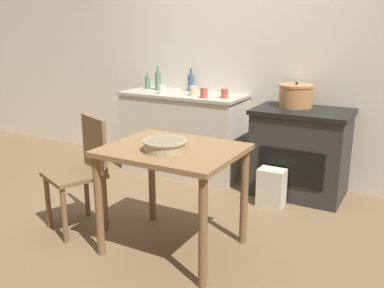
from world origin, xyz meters
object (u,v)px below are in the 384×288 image
stove (300,152)px  cup_mid_right (162,89)px  cup_center_left (204,93)px  flour_sack (271,188)px  cup_center_right (225,93)px  bottle_mid_left (158,81)px  cup_center (193,91)px  mixing_bowl_large (165,145)px  stock_pot (296,96)px  bottle_left (191,82)px  work_table (173,165)px  chair (82,169)px  bottle_far_left (148,82)px

stove → cup_mid_right: 1.55m
stove → cup_center_left: bearing=-171.5°
flour_sack → cup_center_right: size_ratio=3.77×
stove → bottle_mid_left: 1.74m
cup_center_left → cup_center: bearing=152.3°
mixing_bowl_large → cup_center_left: bearing=107.6°
bottle_mid_left → stock_pot: bearing=-0.2°
mixing_bowl_large → cup_center_left: cup_center_left is taller
bottle_left → cup_center_left: (0.34, -0.34, -0.04)m
stove → work_table: bearing=-108.6°
chair → bottle_mid_left: 1.71m
bottle_far_left → bottle_mid_left: 0.17m
cup_center_left → bottle_left: bearing=134.6°
bottle_far_left → cup_mid_right: bearing=-34.6°
stock_pot → cup_mid_right: stock_pot is taller
stock_pot → bottle_left: 1.20m
bottle_left → cup_center_right: 0.58m
bottle_left → bottle_mid_left: 0.37m
cup_mid_right → stove: bearing=4.6°
cup_center → cup_mid_right: cup_center is taller
stock_pot → mixing_bowl_large: size_ratio=1.09×
stock_pot → cup_center_right: stock_pot is taller
cup_center_right → cup_mid_right: (-0.69, -0.06, -0.00)m
mixing_bowl_large → cup_mid_right: bearing=123.6°
chair → flour_sack: size_ratio=2.56×
cup_center_right → cup_mid_right: 0.70m
flour_sack → bottle_mid_left: bearing=162.0°
chair → mixing_bowl_large: chair is taller
stove → stock_pot: (-0.10, 0.08, 0.52)m
bottle_mid_left → cup_center: (0.52, -0.14, -0.05)m
stock_pot → stove: bearing=-38.8°
bottle_far_left → cup_center: 0.71m
cup_mid_right → cup_center: bearing=10.3°
bottle_mid_left → cup_mid_right: 0.27m
chair → cup_center_right: 1.62m
work_table → cup_center_right: (-0.27, 1.42, 0.28)m
mixing_bowl_large → bottle_left: size_ratio=1.23×
cup_center_left → work_table: bearing=-71.0°
flour_sack → cup_center: cup_center is taller
flour_sack → bottle_left: 1.53m
stove → bottle_far_left: (-1.81, 0.12, 0.53)m
work_table → flour_sack: 1.22m
cup_center → work_table: bearing=-66.2°
work_table → chair: size_ratio=1.02×
mixing_bowl_large → cup_center: (-0.62, 1.51, 0.12)m
work_table → cup_center_left: bearing=109.0°
flour_sack → cup_mid_right: bearing=167.7°
bottle_far_left → flour_sack: bearing=-17.5°
stock_pot → cup_mid_right: size_ratio=3.66×
cup_center_left → cup_center_right: 0.21m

